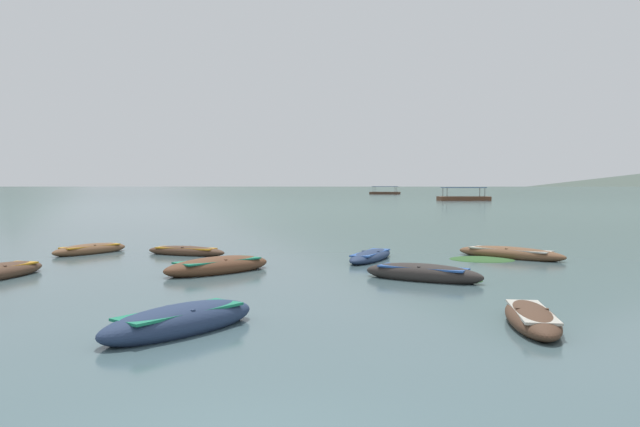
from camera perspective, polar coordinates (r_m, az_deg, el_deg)
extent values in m
plane|color=#476066|center=(1505.92, 8.08, 2.48)|extent=(6000.00, 6000.00, 0.00)
cone|color=#56665B|center=(2541.74, -26.13, 4.46)|extent=(611.95, 611.95, 193.91)
cone|color=#4C5B56|center=(2283.60, -3.96, 5.04)|extent=(662.28, 662.28, 199.58)
cone|color=#56665B|center=(2314.44, 17.52, 9.60)|extent=(2495.96, 2495.96, 578.48)
ellipsoid|color=navy|center=(23.42, 4.60, -3.88)|extent=(1.88, 3.98, 0.45)
cube|color=#28519E|center=(23.40, 4.60, -3.54)|extent=(1.36, 2.86, 0.05)
cube|color=navy|center=(23.40, 4.60, -3.42)|extent=(0.66, 0.24, 0.04)
ellipsoid|color=navy|center=(12.36, -12.48, -9.50)|extent=(2.72, 3.63, 0.66)
cube|color=#197A56|center=(12.32, -12.49, -8.60)|extent=(1.96, 2.61, 0.05)
cube|color=navy|center=(12.31, -12.49, -8.37)|extent=(0.70, 0.45, 0.04)
ellipsoid|color=#4C3323|center=(25.61, -12.00, -3.37)|extent=(3.55, 1.61, 0.45)
cube|color=orange|center=(25.60, -12.00, -3.08)|extent=(2.55, 1.16, 0.05)
cube|color=#4C3323|center=(25.59, -12.00, -2.97)|extent=(0.21, 0.61, 0.04)
ellipsoid|color=#2D2826|center=(18.72, 9.27, -5.40)|extent=(3.72, 2.32, 0.61)
cube|color=#28519E|center=(18.69, 9.27, -4.84)|extent=(2.68, 1.67, 0.05)
cube|color=#2D2826|center=(18.69, 9.27, -4.69)|extent=(0.34, 0.67, 0.04)
ellipsoid|color=brown|center=(20.33, -9.20, -4.74)|extent=(3.36, 3.90, 0.63)
cube|color=#197A56|center=(20.31, -9.20, -4.20)|extent=(2.42, 2.81, 0.05)
cube|color=brown|center=(20.30, -9.20, -4.06)|extent=(0.75, 0.59, 0.04)
ellipsoid|color=#4C3323|center=(13.24, 18.58, -9.00)|extent=(0.92, 3.21, 0.48)
cube|color=#B7B2A3|center=(13.21, 18.59, -8.38)|extent=(0.66, 2.31, 0.05)
cube|color=#4C3323|center=(13.20, 18.59, -8.17)|extent=(0.63, 0.08, 0.04)
ellipsoid|color=brown|center=(27.23, -20.03, -3.09)|extent=(2.28, 3.55, 0.49)
cube|color=orange|center=(27.21, -20.03, -2.78)|extent=(1.64, 2.56, 0.05)
cube|color=brown|center=(27.21, -20.03, -2.68)|extent=(0.63, 0.34, 0.04)
ellipsoid|color=brown|center=(25.08, 16.79, -3.49)|extent=(4.16, 3.33, 0.54)
cube|color=#B7B2A3|center=(25.06, 16.79, -3.13)|extent=(3.00, 2.40, 0.05)
cube|color=brown|center=(25.05, 16.80, -3.01)|extent=(0.49, 0.66, 0.04)
cube|color=#4C3323|center=(185.87, 5.88, 1.82)|extent=(9.07, 4.92, 0.90)
cylinder|color=#4C4742|center=(185.39, 4.81, 2.17)|extent=(0.10, 0.10, 1.80)
cylinder|color=#4C4742|center=(187.86, 5.00, 2.18)|extent=(0.10, 0.10, 1.80)
cylinder|color=#4C4742|center=(183.89, 6.78, 2.16)|extent=(0.10, 0.10, 1.80)
cylinder|color=#4C4742|center=(186.39, 6.95, 2.16)|extent=(0.10, 0.10, 1.80)
cube|color=#334C75|center=(185.85, 5.88, 2.44)|extent=(7.62, 4.13, 0.12)
cube|color=brown|center=(114.39, 12.84, 1.29)|extent=(9.43, 5.41, 0.90)
cylinder|color=#4C4742|center=(112.11, 11.40, 1.85)|extent=(0.10, 0.10, 1.80)
cylinder|color=#4C4742|center=(114.74, 11.03, 1.87)|extent=(0.10, 0.10, 1.80)
cylinder|color=#4C4742|center=(114.11, 14.66, 1.83)|extent=(0.10, 0.10, 1.80)
cylinder|color=#4C4742|center=(116.69, 14.23, 1.85)|extent=(0.10, 0.10, 1.80)
cube|color=#334C75|center=(114.36, 12.85, 2.30)|extent=(7.92, 4.54, 0.12)
ellipsoid|color=#38662D|center=(13.53, -12.67, -9.30)|extent=(1.69, 1.92, 0.14)
ellipsoid|color=#2D5628|center=(24.27, 14.40, -4.05)|extent=(2.50, 2.17, 0.14)
ellipsoid|color=#2D5628|center=(18.98, 12.29, -5.87)|extent=(1.91, 1.81, 0.14)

